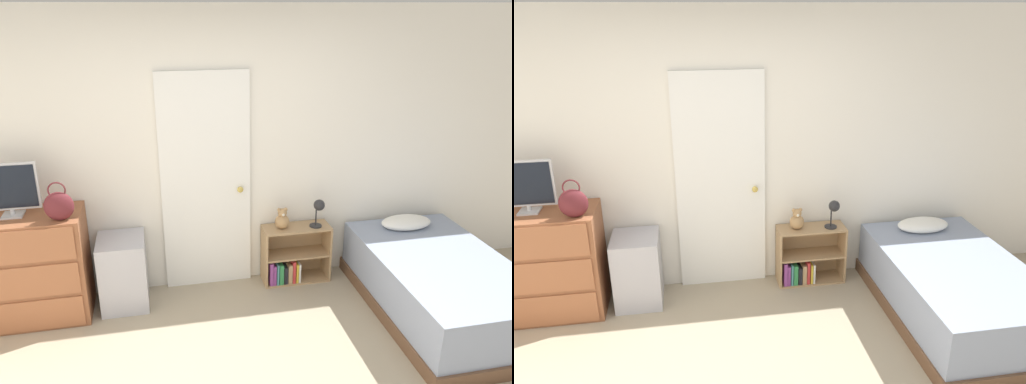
% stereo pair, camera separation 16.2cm
% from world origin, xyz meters
% --- Properties ---
extents(wall_back, '(10.00, 0.06, 2.55)m').
position_xyz_m(wall_back, '(0.00, 1.94, 1.27)').
color(wall_back, white).
rests_on(wall_back, ground_plane).
extents(door_closed, '(0.81, 0.09, 2.02)m').
position_xyz_m(door_closed, '(-0.08, 1.89, 1.01)').
color(door_closed, white).
rests_on(door_closed, ground_plane).
extents(dresser, '(0.97, 0.51, 0.94)m').
position_xyz_m(dresser, '(-1.63, 1.64, 0.47)').
color(dresser, brown).
rests_on(dresser, ground_plane).
extents(tv, '(0.46, 0.16, 0.44)m').
position_xyz_m(tv, '(-1.67, 1.66, 1.17)').
color(tv, '#B7B7BC').
rests_on(tv, dresser).
extents(handbag, '(0.23, 0.12, 0.32)m').
position_xyz_m(handbag, '(-1.28, 1.48, 1.06)').
color(handbag, '#591E23').
rests_on(handbag, dresser).
extents(storage_bin, '(0.40, 0.44, 0.64)m').
position_xyz_m(storage_bin, '(-0.86, 1.67, 0.32)').
color(storage_bin, '#ADADB7').
rests_on(storage_bin, ground_plane).
extents(bookshelf, '(0.64, 0.26, 0.56)m').
position_xyz_m(bookshelf, '(0.70, 1.77, 0.22)').
color(bookshelf, tan).
rests_on(bookshelf, ground_plane).
extents(teddy_bear, '(0.14, 0.14, 0.21)m').
position_xyz_m(teddy_bear, '(0.61, 1.76, 0.65)').
color(teddy_bear, tan).
rests_on(teddy_bear, bookshelf).
extents(desk_lamp, '(0.13, 0.13, 0.27)m').
position_xyz_m(desk_lamp, '(0.94, 1.73, 0.76)').
color(desk_lamp, '#262628').
rests_on(desk_lamp, bookshelf).
extents(bed, '(1.10, 1.83, 0.63)m').
position_xyz_m(bed, '(1.81, 0.99, 0.26)').
color(bed, brown).
rests_on(bed, ground_plane).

